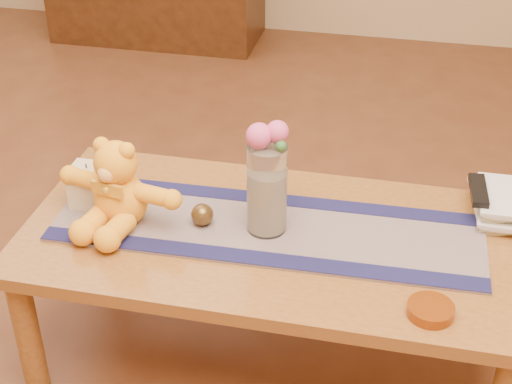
% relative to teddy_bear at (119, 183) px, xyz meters
% --- Properties ---
extents(floor, '(5.50, 5.50, 0.00)m').
position_rel_teddy_bear_xyz_m(floor, '(0.43, 0.03, -0.58)').
color(floor, '#552D18').
rests_on(floor, ground).
extents(coffee_table_top, '(1.40, 0.70, 0.04)m').
position_rel_teddy_bear_xyz_m(coffee_table_top, '(0.43, 0.03, -0.15)').
color(coffee_table_top, brown).
rests_on(coffee_table_top, floor).
extents(table_leg_fl, '(0.07, 0.07, 0.41)m').
position_rel_teddy_bear_xyz_m(table_leg_fl, '(-0.21, -0.26, -0.37)').
color(table_leg_fl, brown).
rests_on(table_leg_fl, floor).
extents(table_leg_bl, '(0.07, 0.07, 0.41)m').
position_rel_teddy_bear_xyz_m(table_leg_bl, '(-0.21, 0.32, -0.37)').
color(table_leg_bl, brown).
rests_on(table_leg_bl, floor).
extents(table_leg_br, '(0.07, 0.07, 0.41)m').
position_rel_teddy_bear_xyz_m(table_leg_br, '(1.07, 0.32, -0.37)').
color(table_leg_br, brown).
rests_on(table_leg_br, floor).
extents(persian_runner, '(1.21, 0.38, 0.01)m').
position_rel_teddy_bear_xyz_m(persian_runner, '(0.41, 0.05, -0.12)').
color(persian_runner, '#181D44').
rests_on(persian_runner, coffee_table_top).
extents(runner_border_near, '(1.20, 0.09, 0.00)m').
position_rel_teddy_bear_xyz_m(runner_border_near, '(0.41, -0.10, -0.12)').
color(runner_border_near, '#161643').
rests_on(runner_border_near, persian_runner).
extents(runner_border_far, '(1.20, 0.09, 0.00)m').
position_rel_teddy_bear_xyz_m(runner_border_far, '(0.41, 0.19, -0.12)').
color(runner_border_far, '#161643').
rests_on(runner_border_far, persian_runner).
extents(teddy_bear, '(0.40, 0.35, 0.24)m').
position_rel_teddy_bear_xyz_m(teddy_bear, '(0.00, 0.00, 0.00)').
color(teddy_bear, '#FFA920').
rests_on(teddy_bear, persian_runner).
extents(pillar_candle, '(0.10, 0.10, 0.12)m').
position_rel_teddy_bear_xyz_m(pillar_candle, '(-0.12, 0.06, -0.06)').
color(pillar_candle, beige).
rests_on(pillar_candle, persian_runner).
extents(candle_wick, '(0.00, 0.00, 0.01)m').
position_rel_teddy_bear_xyz_m(candle_wick, '(-0.12, 0.06, 0.00)').
color(candle_wick, black).
rests_on(candle_wick, pillar_candle).
extents(glass_vase, '(0.11, 0.11, 0.26)m').
position_rel_teddy_bear_xyz_m(glass_vase, '(0.41, 0.04, 0.01)').
color(glass_vase, silver).
rests_on(glass_vase, persian_runner).
extents(potpourri_fill, '(0.09, 0.09, 0.18)m').
position_rel_teddy_bear_xyz_m(potpourri_fill, '(0.41, 0.04, -0.03)').
color(potpourri_fill, beige).
rests_on(potpourri_fill, glass_vase).
extents(rose_left, '(0.07, 0.07, 0.07)m').
position_rel_teddy_bear_xyz_m(rose_left, '(0.39, 0.03, 0.18)').
color(rose_left, '#D74C87').
rests_on(rose_left, glass_vase).
extents(rose_right, '(0.06, 0.06, 0.06)m').
position_rel_teddy_bear_xyz_m(rose_right, '(0.43, 0.05, 0.19)').
color(rose_right, '#D74C87').
rests_on(rose_right, glass_vase).
extents(blue_flower_back, '(0.04, 0.04, 0.04)m').
position_rel_teddy_bear_xyz_m(blue_flower_back, '(0.42, 0.08, 0.17)').
color(blue_flower_back, '#48579D').
rests_on(blue_flower_back, glass_vase).
extents(blue_flower_side, '(0.04, 0.04, 0.04)m').
position_rel_teddy_bear_xyz_m(blue_flower_side, '(0.38, 0.06, 0.16)').
color(blue_flower_side, '#48579D').
rests_on(blue_flower_side, glass_vase).
extents(leaf_sprig, '(0.03, 0.03, 0.03)m').
position_rel_teddy_bear_xyz_m(leaf_sprig, '(0.45, 0.02, 0.16)').
color(leaf_sprig, '#33662D').
rests_on(leaf_sprig, glass_vase).
extents(bronze_ball, '(0.07, 0.07, 0.06)m').
position_rel_teddy_bear_xyz_m(bronze_ball, '(0.23, 0.02, -0.09)').
color(bronze_ball, '#523B1B').
rests_on(bronze_ball, persian_runner).
extents(book_bottom, '(0.19, 0.24, 0.02)m').
position_rel_teddy_bear_xyz_m(book_bottom, '(0.98, 0.26, -0.12)').
color(book_bottom, beige).
rests_on(book_bottom, coffee_table_top).
extents(book_lower, '(0.17, 0.23, 0.02)m').
position_rel_teddy_bear_xyz_m(book_lower, '(0.98, 0.25, -0.10)').
color(book_lower, beige).
rests_on(book_lower, book_bottom).
extents(book_upper, '(0.20, 0.25, 0.02)m').
position_rel_teddy_bear_xyz_m(book_upper, '(0.97, 0.26, -0.08)').
color(book_upper, beige).
rests_on(book_upper, book_lower).
extents(book_top, '(0.17, 0.23, 0.02)m').
position_rel_teddy_bear_xyz_m(book_top, '(0.98, 0.25, -0.06)').
color(book_top, beige).
rests_on(book_top, book_upper).
extents(tv_remote, '(0.05, 0.16, 0.02)m').
position_rel_teddy_bear_xyz_m(tv_remote, '(0.98, 0.25, -0.04)').
color(tv_remote, black).
rests_on(tv_remote, book_top).
extents(amber_dish, '(0.13, 0.13, 0.03)m').
position_rel_teddy_bear_xyz_m(amber_dish, '(0.87, -0.21, -0.11)').
color(amber_dish, '#BF5914').
rests_on(amber_dish, coffee_table_top).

